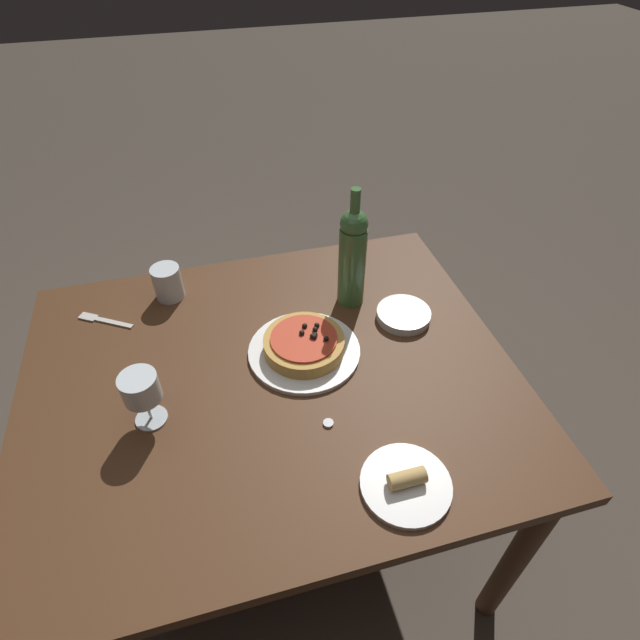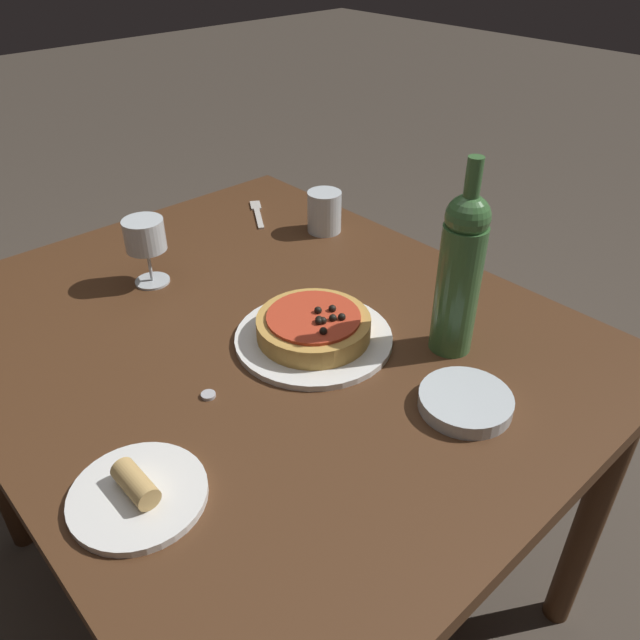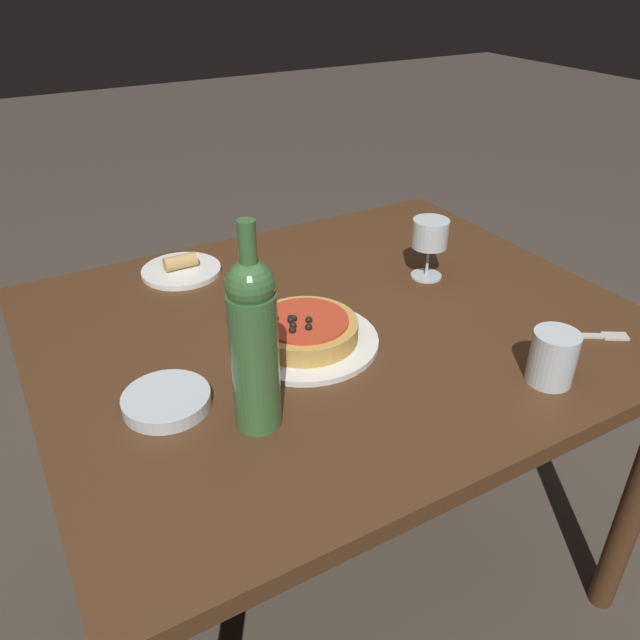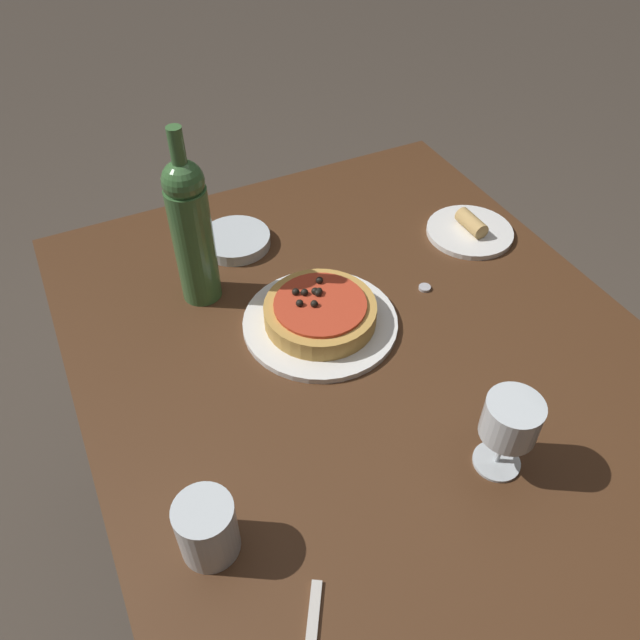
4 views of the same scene
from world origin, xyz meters
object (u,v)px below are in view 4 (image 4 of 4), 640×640
object	(u,v)px
side_plate	(470,230)
wine_bottle	(192,229)
wine_glass	(511,422)
bottle_cap	(425,288)
water_cup	(207,528)
dining_table	(366,385)
side_bowl	(235,240)
pizza	(320,312)
dinner_plate	(320,322)

from	to	relation	value
side_plate	wine_bottle	bearing A→B (deg)	-96.62
wine_glass	bottle_cap	bearing A→B (deg)	162.92
water_cup	side_plate	xyz separation A→B (m)	(-0.43, 0.74, -0.04)
wine_glass	water_cup	distance (m)	0.44
dining_table	bottle_cap	xyz separation A→B (m)	(-0.10, 0.18, 0.10)
side_bowl	side_plate	size ratio (longest dim) A/B	0.80
dining_table	wine_glass	xyz separation A→B (m)	(0.29, 0.06, 0.20)
pizza	water_cup	xyz separation A→B (m)	(0.32, -0.32, 0.02)
dining_table	wine_glass	size ratio (longest dim) A/B	8.44
dining_table	water_cup	bearing A→B (deg)	-59.08
dinner_plate	side_plate	size ratio (longest dim) A/B	1.54
wine_glass	water_cup	size ratio (longest dim) A/B	1.44
pizza	bottle_cap	bearing A→B (deg)	89.84
pizza	bottle_cap	distance (m)	0.23
wine_glass	wine_bottle	distance (m)	0.64
wine_glass	dining_table	bearing A→B (deg)	-167.64
dinner_plate	side_plate	xyz separation A→B (m)	(-0.11, 0.42, 0.00)
bottle_cap	pizza	bearing A→B (deg)	-90.16
dining_table	wine_bottle	world-z (taller)	wine_bottle
wine_glass	wine_bottle	world-z (taller)	wine_bottle
wine_glass	side_plate	xyz separation A→B (m)	(-0.50, 0.31, -0.09)
water_cup	side_bowl	bearing A→B (deg)	156.74
wine_glass	side_plate	distance (m)	0.59
side_plate	bottle_cap	world-z (taller)	side_plate
bottle_cap	water_cup	bearing A→B (deg)	-59.84
dinner_plate	pizza	bearing A→B (deg)	-166.41
dinner_plate	wine_glass	world-z (taller)	wine_glass
dinner_plate	wine_glass	xyz separation A→B (m)	(0.39, 0.11, 0.10)
wine_bottle	side_plate	bearing A→B (deg)	83.38
dining_table	dinner_plate	xyz separation A→B (m)	(-0.10, -0.05, 0.10)
dinner_plate	side_plate	world-z (taller)	side_plate
dinner_plate	side_bowl	world-z (taller)	side_bowl
dinner_plate	wine_glass	distance (m)	0.41
wine_glass	side_bowl	distance (m)	0.71
dining_table	bottle_cap	size ratio (longest dim) A/B	50.51
side_plate	side_bowl	bearing A→B (deg)	-111.50
water_cup	side_bowl	distance (m)	0.68
wine_glass	bottle_cap	world-z (taller)	wine_glass
pizza	bottle_cap	xyz separation A→B (m)	(0.00, 0.23, -0.03)
dinner_plate	side_plate	bearing A→B (deg)	104.82
side_plate	dinner_plate	bearing A→B (deg)	-75.18
dining_table	wine_glass	bearing A→B (deg)	12.36
wine_bottle	side_bowl	xyz separation A→B (m)	(-0.12, 0.11, -0.14)
water_cup	side_plate	size ratio (longest dim) A/B	0.53
side_plate	bottle_cap	distance (m)	0.22
side_bowl	dining_table	bearing A→B (deg)	15.00
dinner_plate	wine_bottle	world-z (taller)	wine_bottle
wine_bottle	side_bowl	world-z (taller)	wine_bottle
dinner_plate	side_bowl	xyz separation A→B (m)	(-0.30, -0.06, 0.01)
side_bowl	wine_bottle	bearing A→B (deg)	-43.65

